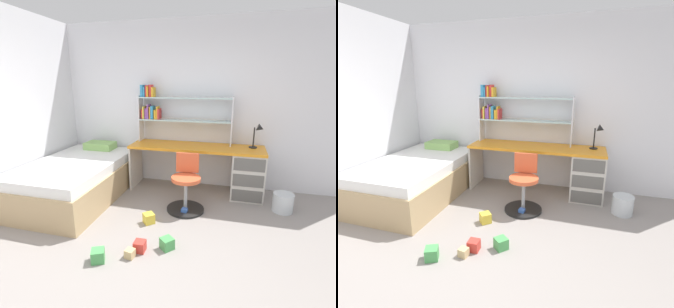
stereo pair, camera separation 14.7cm
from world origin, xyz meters
The scene contains 14 objects.
ground_plane centered at (0.00, 0.00, -0.01)m, with size 5.48×5.76×0.02m, color gray.
room_shell centered at (-1.16, 1.17, 1.35)m, with size 5.48×5.76×2.70m.
desk centered at (0.69, 2.06, 0.43)m, with size 2.09×0.60×0.76m.
bookshelf_hutch centered at (-0.34, 2.24, 1.30)m, with size 1.53×0.22×0.93m.
desk_lamp centered at (1.04, 2.12, 1.01)m, with size 0.20×0.17×0.38m.
swivel_chair centered at (0.10, 1.38, 0.31)m, with size 0.52×0.52×0.78m.
bed_platform centered at (-1.60, 1.36, 0.29)m, with size 1.24×2.01×0.70m.
waste_bin centered at (1.41, 1.66, 0.13)m, with size 0.27×0.27×0.26m, color silver.
toy_block_red_0 centered at (-0.19, 0.33, 0.06)m, with size 0.12×0.12×0.12m, color red.
toy_block_blue_1 centered at (0.11, 1.24, 0.04)m, with size 0.08×0.08×0.08m, color #3860B7.
toy_block_yellow_2 centered at (-0.28, 0.89, 0.06)m, with size 0.13×0.13×0.13m, color gold.
toy_block_green_3 centered at (-0.53, 0.07, 0.06)m, with size 0.13×0.13×0.13m, color #479E51.
toy_block_natural_4 centered at (-0.25, 0.21, 0.04)m, with size 0.09×0.09×0.09m, color tan.
toy_block_green_5 centered at (0.08, 0.44, 0.06)m, with size 0.12×0.12×0.12m, color #479E51.
Camera 1 is at (0.70, -1.87, 1.73)m, focal length 27.51 mm.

